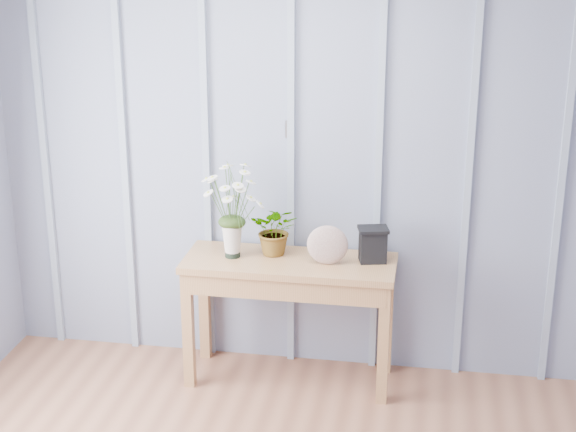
% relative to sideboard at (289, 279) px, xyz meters
% --- Properties ---
extents(room_shell, '(4.00, 4.50, 2.50)m').
position_rel_sideboard_xyz_m(room_shell, '(0.22, -1.08, 1.35)').
color(room_shell, '#8088A4').
rests_on(room_shell, ground).
extents(sideboard, '(1.20, 0.45, 0.75)m').
position_rel_sideboard_xyz_m(sideboard, '(0.00, 0.00, 0.00)').
color(sideboard, '#9F7044').
rests_on(sideboard, ground).
extents(daisy_vase, '(0.38, 0.29, 0.54)m').
position_rel_sideboard_xyz_m(daisy_vase, '(-0.33, -0.00, 0.45)').
color(daisy_vase, black).
rests_on(daisy_vase, sideboard).
extents(spider_plant, '(0.27, 0.23, 0.30)m').
position_rel_sideboard_xyz_m(spider_plant, '(-0.09, 0.08, 0.26)').
color(spider_plant, '#1D3311').
rests_on(spider_plant, sideboard).
extents(felt_disc_vessel, '(0.23, 0.08, 0.23)m').
position_rel_sideboard_xyz_m(felt_disc_vessel, '(0.22, -0.03, 0.23)').
color(felt_disc_vessel, brown).
rests_on(felt_disc_vessel, sideboard).
extents(carved_box, '(0.19, 0.16, 0.20)m').
position_rel_sideboard_xyz_m(carved_box, '(0.46, 0.06, 0.22)').
color(carved_box, black).
rests_on(carved_box, sideboard).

